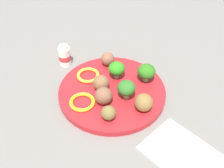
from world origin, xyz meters
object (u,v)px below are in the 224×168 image
Objects in this scene: meatball_back_right at (108,113)px; pepper_ring_back_right at (88,75)px; broccoli_floret_back_left at (117,69)px; plate at (112,92)px; meatball_far_rim at (144,103)px; napkin at (185,154)px; meatball_mid_right at (104,96)px; yogurt_bottle at (65,56)px; broccoli_floret_front_left at (126,88)px; fork at (177,156)px; knife at (187,146)px; meatball_back_left at (108,59)px; pepper_ring_near_rim at (82,102)px; meatball_front_right at (101,83)px; broccoli_floret_mid_left at (146,72)px.

pepper_ring_back_right is at bearing -18.48° from meatball_back_right.
broccoli_floret_back_left reaches higher than meatball_back_right.
meatball_far_rim is at bearing -171.42° from plate.
pepper_ring_back_right is (0.15, -0.05, -0.01)m from meatball_back_right.
napkin is at bearing -176.66° from pepper_ring_back_right.
meatball_mid_right is 0.21m from yogurt_bottle.
fork is at bearing 172.12° from broccoli_floret_front_left.
broccoli_floret_front_left reaches higher than pepper_ring_back_right.
knife is (-0.32, -0.04, -0.01)m from pepper_ring_back_right.
knife is at bearing -86.32° from fork.
meatball_back_left is (0.06, -0.02, -0.01)m from broccoli_floret_back_left.
meatball_back_right is 0.08m from pepper_ring_near_rim.
broccoli_floret_front_left is 0.79× the size of pepper_ring_back_right.
meatball_front_right is 0.25× the size of napkin.
broccoli_floret_mid_left is 0.25m from yogurt_bottle.
plate is 0.06m from meatball_mid_right.
broccoli_floret_back_left is 0.06m from meatball_front_right.
pepper_ring_near_rim reaches higher than fork.
yogurt_bottle is (0.10, 0.08, -0.01)m from meatball_back_left.
broccoli_floret_mid_left is 0.14m from meatball_mid_right.
broccoli_floret_back_left is 0.08m from broccoli_floret_mid_left.
meatball_back_left is 0.59× the size of yogurt_bottle.
meatball_back_left is at bearing -9.53° from napkin.
meatball_far_rim reaches higher than napkin.
meatball_front_right is at bearing 45.37° from plate.
pepper_ring_back_right is 0.33m from napkin.
napkin is 0.02m from knife.
meatball_front_right is 0.64× the size of yogurt_bottle.
broccoli_floret_back_left reaches higher than napkin.
broccoli_floret_mid_left is 0.16m from pepper_ring_back_right.
meatball_back_left is 0.87× the size of meatball_far_rim.
pepper_ring_near_rim is at bearing 78.01° from broccoli_floret_mid_left.
meatball_mid_right is at bearing 137.30° from meatball_back_left.
meatball_front_right is at bearing 131.76° from meatball_back_left.
broccoli_floret_front_left is 0.29× the size of napkin.
plate is 4.36× the size of pepper_ring_near_rim.
plate is 7.21× the size of meatball_back_left.
broccoli_floret_front_left is 0.14m from meatball_back_left.
broccoli_floret_back_left is at bearing -80.18° from meatball_front_right.
meatball_back_left is (0.09, -0.06, 0.03)m from plate.
meatball_back_left is at bearing -38.37° from meatball_back_right.
plate is at bearing 8.58° from meatball_far_rim.
broccoli_floret_back_left is (0.03, -0.04, 0.04)m from plate.
broccoli_floret_mid_left is at bearing -135.37° from pepper_ring_back_right.
broccoli_floret_mid_left is 0.24m from napkin.
pepper_ring_back_right is at bearing 44.63° from broccoli_floret_mid_left.
napkin is (-0.21, 0.09, -0.04)m from broccoli_floret_mid_left.
fork reaches higher than napkin.
meatball_back_right is at bearing 132.50° from broccoli_floret_back_left.
broccoli_floret_mid_left is at bearing -19.68° from knife.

